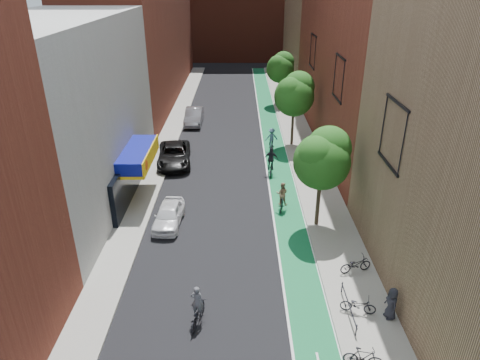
{
  "coord_description": "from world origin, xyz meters",
  "views": [
    {
      "loc": [
        0.78,
        -12.92,
        14.22
      ],
      "look_at": [
        0.83,
        13.52,
        1.5
      ],
      "focal_mm": 32.0,
      "sensor_mm": 36.0,
      "label": 1
    }
  ],
  "objects_px": {
    "cyclist_lane_near": "(282,198)",
    "cyclist_lane_far": "(271,140)",
    "parked_car_silver": "(194,116)",
    "parked_car_white": "(169,215)",
    "parked_car_black": "(174,155)",
    "cyclist_lead": "(197,311)",
    "pedestrian": "(392,303)",
    "cyclist_lane_mid": "(271,164)"
  },
  "relations": [
    {
      "from": "parked_car_white",
      "to": "cyclist_lane_near",
      "type": "height_order",
      "value": "cyclist_lane_near"
    },
    {
      "from": "cyclist_lane_near",
      "to": "pedestrian",
      "type": "xyz_separation_m",
      "value": [
        3.99,
        -10.2,
        0.12
      ]
    },
    {
      "from": "parked_car_black",
      "to": "cyclist_lane_near",
      "type": "distance_m",
      "value": 11.27
    },
    {
      "from": "cyclist_lead",
      "to": "cyclist_lane_near",
      "type": "distance_m",
      "value": 11.37
    },
    {
      "from": "cyclist_lane_near",
      "to": "parked_car_silver",
      "type": "bearing_deg",
      "value": -55.95
    },
    {
      "from": "cyclist_lane_far",
      "to": "cyclist_lane_near",
      "type": "bearing_deg",
      "value": 80.96
    },
    {
      "from": "pedestrian",
      "to": "cyclist_lane_far",
      "type": "bearing_deg",
      "value": -178.1
    },
    {
      "from": "cyclist_lane_near",
      "to": "cyclist_lane_mid",
      "type": "xyz_separation_m",
      "value": [
        -0.34,
        5.61,
        0.01
      ]
    },
    {
      "from": "parked_car_black",
      "to": "cyclist_lead",
      "type": "height_order",
      "value": "cyclist_lead"
    },
    {
      "from": "parked_car_black",
      "to": "pedestrian",
      "type": "distance_m",
      "value": 21.68
    },
    {
      "from": "parked_car_black",
      "to": "cyclist_lane_far",
      "type": "height_order",
      "value": "cyclist_lane_far"
    },
    {
      "from": "cyclist_lane_near",
      "to": "cyclist_lane_far",
      "type": "relative_size",
      "value": 0.97
    },
    {
      "from": "parked_car_white",
      "to": "cyclist_lead",
      "type": "xyz_separation_m",
      "value": [
        2.54,
        -8.47,
        -0.04
      ]
    },
    {
      "from": "cyclist_lane_mid",
      "to": "cyclist_lead",
      "type": "bearing_deg",
      "value": 80.95
    },
    {
      "from": "parked_car_black",
      "to": "cyclist_lead",
      "type": "bearing_deg",
      "value": -85.01
    },
    {
      "from": "parked_car_white",
      "to": "cyclist_lane_near",
      "type": "bearing_deg",
      "value": 17.27
    },
    {
      "from": "cyclist_lane_near",
      "to": "pedestrian",
      "type": "bearing_deg",
      "value": 122.97
    },
    {
      "from": "cyclist_lane_near",
      "to": "cyclist_lane_mid",
      "type": "height_order",
      "value": "cyclist_lane_mid"
    },
    {
      "from": "cyclist_lane_mid",
      "to": "cyclist_lane_far",
      "type": "bearing_deg",
      "value": -88.07
    },
    {
      "from": "parked_car_black",
      "to": "parked_car_silver",
      "type": "distance_m",
      "value": 10.67
    },
    {
      "from": "cyclist_lane_mid",
      "to": "cyclist_lane_far",
      "type": "distance_m",
      "value": 5.21
    },
    {
      "from": "cyclist_lane_mid",
      "to": "cyclist_lane_far",
      "type": "xyz_separation_m",
      "value": [
        0.39,
        5.2,
        0.07
      ]
    },
    {
      "from": "parked_car_white",
      "to": "parked_car_silver",
      "type": "distance_m",
      "value": 20.25
    },
    {
      "from": "parked_car_silver",
      "to": "pedestrian",
      "type": "xyz_separation_m",
      "value": [
        11.58,
        -28.57,
        0.14
      ]
    },
    {
      "from": "parked_car_silver",
      "to": "parked_car_white",
      "type": "bearing_deg",
      "value": -88.85
    },
    {
      "from": "cyclist_lane_mid",
      "to": "pedestrian",
      "type": "distance_m",
      "value": 16.39
    },
    {
      "from": "parked_car_silver",
      "to": "cyclist_lane_mid",
      "type": "height_order",
      "value": "cyclist_lane_mid"
    },
    {
      "from": "cyclist_lead",
      "to": "cyclist_lane_mid",
      "type": "xyz_separation_m",
      "value": [
        4.36,
        15.96,
        0.2
      ]
    },
    {
      "from": "parked_car_white",
      "to": "cyclist_lead",
      "type": "bearing_deg",
      "value": -70.57
    },
    {
      "from": "parked_car_white",
      "to": "cyclist_lane_mid",
      "type": "height_order",
      "value": "cyclist_lane_mid"
    },
    {
      "from": "pedestrian",
      "to": "parked_car_black",
      "type": "bearing_deg",
      "value": -154.47
    },
    {
      "from": "cyclist_lead",
      "to": "pedestrian",
      "type": "relative_size",
      "value": 1.22
    },
    {
      "from": "cyclist_lead",
      "to": "cyclist_lane_far",
      "type": "height_order",
      "value": "cyclist_lane_far"
    },
    {
      "from": "cyclist_lead",
      "to": "pedestrian",
      "type": "xyz_separation_m",
      "value": [
        8.7,
        0.15,
        0.31
      ]
    },
    {
      "from": "parked_car_black",
      "to": "cyclist_lane_far",
      "type": "xyz_separation_m",
      "value": [
        8.26,
        3.09,
        0.12
      ]
    },
    {
      "from": "cyclist_lead",
      "to": "cyclist_lane_far",
      "type": "distance_m",
      "value": 21.69
    },
    {
      "from": "parked_car_silver",
      "to": "cyclist_lane_mid",
      "type": "distance_m",
      "value": 14.67
    },
    {
      "from": "cyclist_lane_far",
      "to": "parked_car_white",
      "type": "bearing_deg",
      "value": 51.31
    },
    {
      "from": "cyclist_lane_near",
      "to": "cyclist_lane_mid",
      "type": "relative_size",
      "value": 0.88
    },
    {
      "from": "parked_car_silver",
      "to": "cyclist_lead",
      "type": "relative_size",
      "value": 2.52
    },
    {
      "from": "parked_car_black",
      "to": "cyclist_lane_mid",
      "type": "xyz_separation_m",
      "value": [
        7.87,
        -2.11,
        0.05
      ]
    },
    {
      "from": "cyclist_lead",
      "to": "cyclist_lane_far",
      "type": "bearing_deg",
      "value": -90.06
    }
  ]
}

